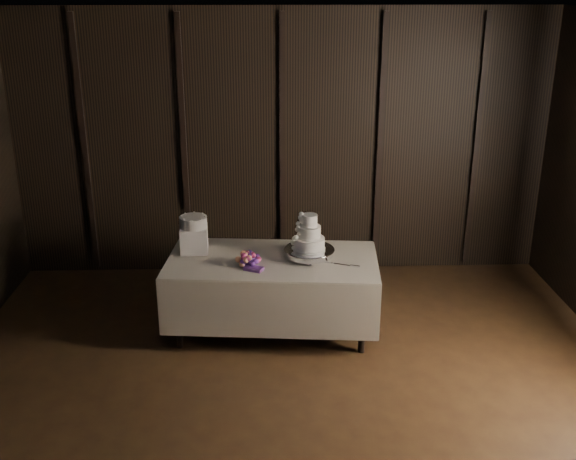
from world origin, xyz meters
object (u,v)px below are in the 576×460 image
(display_table, at_px, (273,292))
(bouquet, at_px, (248,259))
(cake_stand, at_px, (309,253))
(box_pedestal, at_px, (194,239))
(small_cake, at_px, (193,222))
(wedding_cake, at_px, (307,236))

(display_table, relative_size, bouquet, 5.51)
(display_table, relative_size, cake_stand, 4.28)
(cake_stand, bearing_deg, box_pedestal, 169.39)
(display_table, xyz_separation_m, bouquet, (-0.22, -0.14, 0.40))
(box_pedestal, bearing_deg, small_cake, 0.00)
(cake_stand, relative_size, small_cake, 1.83)
(display_table, bearing_deg, cake_stand, 6.92)
(bouquet, bearing_deg, box_pedestal, 145.87)
(wedding_cake, relative_size, small_cake, 1.31)
(cake_stand, relative_size, box_pedestal, 1.86)
(display_table, height_order, wedding_cake, wedding_cake)
(cake_stand, distance_m, small_cake, 1.15)
(wedding_cake, distance_m, bouquet, 0.59)
(bouquet, relative_size, small_cake, 1.42)
(bouquet, bearing_deg, wedding_cake, 14.16)
(box_pedestal, bearing_deg, bouquet, -34.13)
(display_table, distance_m, box_pedestal, 0.91)
(cake_stand, distance_m, wedding_cake, 0.18)
(box_pedestal, height_order, small_cake, small_cake)
(bouquet, bearing_deg, small_cake, 145.87)
(wedding_cake, height_order, bouquet, wedding_cake)
(cake_stand, xyz_separation_m, bouquet, (-0.57, -0.15, 0.01))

